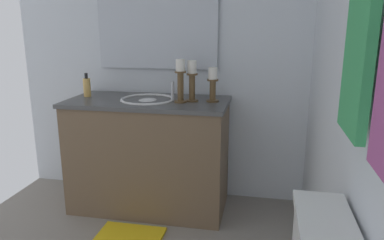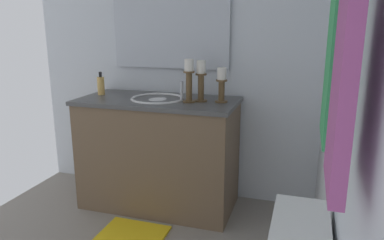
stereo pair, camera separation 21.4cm
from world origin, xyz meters
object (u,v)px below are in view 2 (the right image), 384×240
Objects in this scene: candle_holder_mid at (189,79)px; soap_bottle at (101,85)px; candle_holder_tall at (222,84)px; towel_center at (343,83)px; vanity_cabinet at (159,153)px; mirror at (170,13)px; sink_basin at (158,104)px; candle_holder_short at (201,80)px; towel_near_vanity at (332,65)px.

candle_holder_mid is 0.76m from soap_bottle.
candle_holder_tall is 1.89m from towel_center.
candle_holder_tall is at bearing 93.70° from vanity_cabinet.
candle_holder_tall is at bearing -159.86° from towel_center.
mirror is at bearing 179.99° from vanity_cabinet.
candle_holder_mid is (0.04, 0.26, 0.59)m from vanity_cabinet.
candle_holder_mid is at bearing 84.25° from soap_bottle.
sink_basin is 0.72m from mirror.
towel_near_vanity reaches higher than candle_holder_short.
sink_basin is 1.32× the size of candle_holder_mid.
candle_holder_short is 0.65× the size of towel_near_vanity.
candle_holder_short is 0.96× the size of candle_holder_mid.
vanity_cabinet is at bearing 85.73° from soap_bottle.
vanity_cabinet is 4.09× the size of candle_holder_short.
candle_holder_tall reaches higher than sink_basin.
sink_basin is 1.64× the size of candle_holder_tall.
towel_center is (0.39, 0.00, 0.00)m from towel_near_vanity.
mirror is at bearing -128.75° from candle_holder_short.
candle_holder_short is at bearing -155.53° from towel_center.
candle_holder_mid is 1.57m from towel_near_vanity.
vanity_cabinet is 1.93m from towel_near_vanity.
vanity_cabinet is 0.67m from candle_holder_short.
vanity_cabinet is 1.25× the size of mirror.
towel_center reaches higher than candle_holder_short.
sink_basin is 0.51m from candle_holder_tall.
towel_center is (1.75, 1.61, 0.35)m from soap_bottle.
candle_holder_mid is at bearing -72.31° from candle_holder_tall.
candle_holder_short is at bearing -83.64° from candle_holder_tall.
vanity_cabinet is at bearing -90.00° from sink_basin.
mirror is 0.62m from candle_holder_mid.
candle_holder_short is (0.27, 0.33, -0.47)m from mirror.
vanity_cabinet is at bearing -98.57° from candle_holder_mid.
candle_holder_short is 1.58m from towel_near_vanity.
mirror reaches higher than candle_holder_tall.
sink_basin is at bearing -139.91° from towel_near_vanity.
sink_basin is 2.23× the size of soap_bottle.
candle_holder_mid is at bearing 81.40° from sink_basin.
towel_near_vanity is at bearing 33.72° from candle_holder_mid.
candle_holder_short is at bearing 51.25° from mirror.
soap_bottle is at bearing -94.26° from sink_basin.
mirror is 0.73m from candle_holder_tall.
candle_holder_short is 0.83m from soap_bottle.
towel_center is at bearing 33.08° from vanity_cabinet.
soap_bottle is (-0.04, -0.50, 0.11)m from sink_basin.
towel_near_vanity is (1.36, 0.64, 0.29)m from candle_holder_tall.
vanity_cabinet is 2.66× the size of towel_near_vanity.
towel_near_vanity is at bearing 34.83° from mirror.
candle_holder_short is 0.09m from candle_holder_mid.
candle_holder_mid is (0.04, 0.26, 0.20)m from sink_basin.
sink_basin is at bearing -98.60° from candle_holder_mid.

